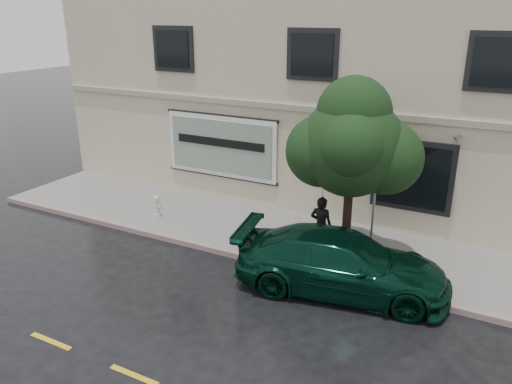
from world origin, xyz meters
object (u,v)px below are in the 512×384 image
at_px(pedestrian, 321,226).
at_px(street_tree, 352,146).
at_px(fire_hydrant, 157,206).
at_px(car, 341,263).

height_order(pedestrian, street_tree, street_tree).
xyz_separation_m(street_tree, fire_hydrant, (-6.26, -0.12, -2.72)).
bearing_deg(car, street_tree, 4.32).
xyz_separation_m(pedestrian, fire_hydrant, (-5.62, 0.06, -0.49)).
bearing_deg(car, fire_hydrant, 68.20).
distance_m(street_tree, fire_hydrant, 6.83).
bearing_deg(car, pedestrian, 27.83).
bearing_deg(street_tree, car, -75.74).
bearing_deg(fire_hydrant, street_tree, 0.36).
bearing_deg(fire_hydrant, car, -12.58).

